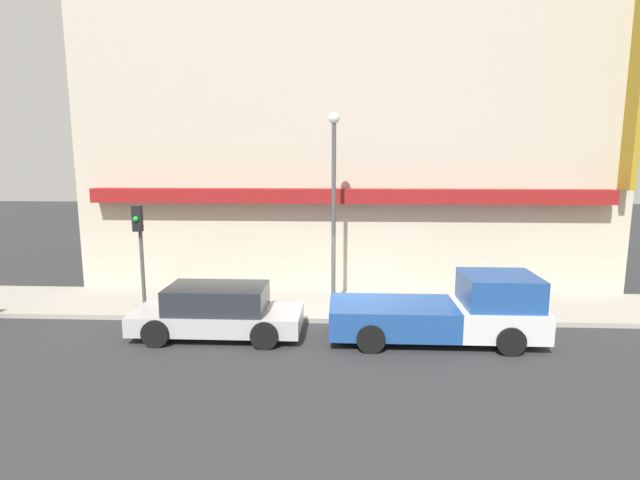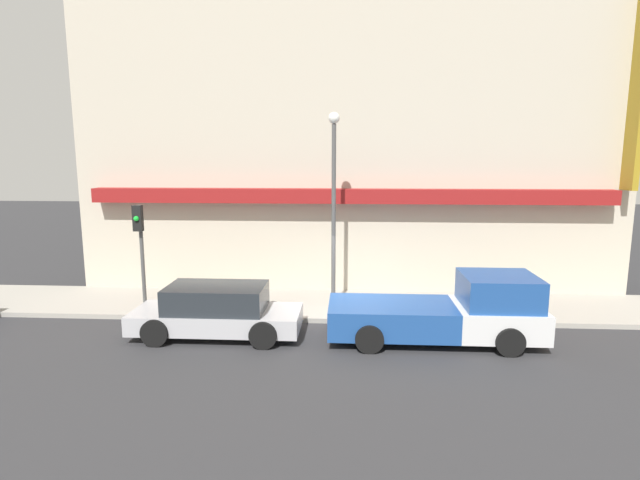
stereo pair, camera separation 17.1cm
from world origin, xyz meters
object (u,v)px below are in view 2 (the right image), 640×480
pickup_truck (449,312)px  street_lamp (334,190)px  parked_car (217,311)px  traffic_light (140,238)px  fire_hydrant (210,299)px

pickup_truck → street_lamp: 5.17m
parked_car → traffic_light: traffic_light is taller
parked_car → traffic_light: (-2.82, 1.67, 1.77)m
street_lamp → traffic_light: 6.24m
street_lamp → fire_hydrant: bearing=-173.6°
traffic_light → street_lamp: bearing=8.0°
traffic_light → fire_hydrant: bearing=11.1°
traffic_light → parked_car: bearing=-30.7°
fire_hydrant → traffic_light: 2.89m
pickup_truck → parked_car: size_ratio=1.22×
parked_car → street_lamp: (3.19, 2.52, 3.25)m
parked_car → traffic_light: bearing=150.1°
street_lamp → traffic_light: (-6.00, -0.84, -1.49)m
pickup_truck → parked_car: bearing=179.7°
street_lamp → traffic_light: street_lamp is taller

